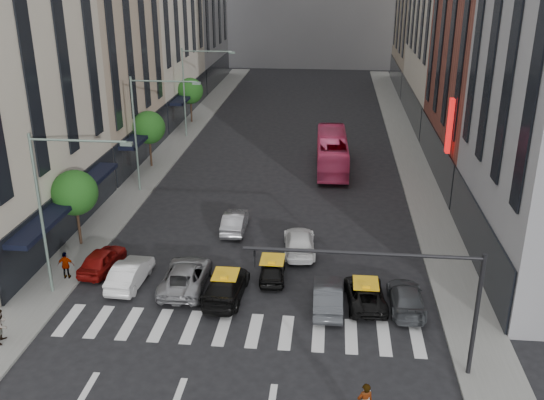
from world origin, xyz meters
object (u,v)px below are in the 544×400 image
(pedestrian_near, at_px, (1,325))
(car_white_front, at_px, (130,273))
(bus, at_px, (332,151))
(pedestrian_far, at_px, (66,265))
(streetlamp_mid, at_px, (146,120))
(streetlamp_far, at_px, (193,81))
(taxi_left, at_px, (226,286))
(streetlamp_near, at_px, (56,195))
(car_red, at_px, (102,259))
(taxi_center, at_px, (272,269))

(pedestrian_near, bearing_deg, car_white_front, -40.03)
(car_white_front, height_order, pedestrian_near, pedestrian_near)
(bus, bearing_deg, pedestrian_far, 54.03)
(streetlamp_mid, height_order, streetlamp_far, same)
(car_white_front, relative_size, taxi_left, 0.88)
(car_white_front, xyz_separation_m, pedestrian_far, (-3.78, 0.07, 0.26))
(streetlamp_near, bearing_deg, pedestrian_far, 116.07)
(streetlamp_mid, relative_size, car_red, 2.24)
(streetlamp_far, distance_m, pedestrian_far, 30.91)
(streetlamp_mid, bearing_deg, streetlamp_near, -90.00)
(taxi_center, bearing_deg, streetlamp_near, 11.29)
(streetlamp_near, bearing_deg, streetlamp_far, 90.00)
(pedestrian_far, bearing_deg, taxi_center, -179.01)
(car_white_front, xyz_separation_m, taxi_center, (7.97, 1.44, -0.09))
(car_red, bearing_deg, pedestrian_near, 80.92)
(streetlamp_mid, bearing_deg, pedestrian_far, -92.90)
(streetlamp_mid, height_order, car_white_front, streetlamp_mid)
(streetlamp_near, distance_m, car_white_front, 6.19)
(bus, bearing_deg, car_red, 55.19)
(streetlamp_mid, distance_m, pedestrian_near, 21.39)
(taxi_left, bearing_deg, pedestrian_far, -3.33)
(pedestrian_near, height_order, pedestrian_far, pedestrian_near)
(taxi_left, height_order, pedestrian_far, pedestrian_far)
(taxi_center, bearing_deg, streetlamp_far, -72.61)
(pedestrian_near, distance_m, pedestrian_far, 6.31)
(pedestrian_near, bearing_deg, streetlamp_near, -19.87)
(taxi_left, distance_m, taxi_center, 3.29)
(car_red, bearing_deg, taxi_center, -174.57)
(pedestrian_far, bearing_deg, streetlamp_mid, -98.55)
(streetlamp_near, xyz_separation_m, taxi_left, (8.71, 0.52, -5.19))
(pedestrian_near, bearing_deg, streetlamp_mid, -8.99)
(taxi_center, distance_m, pedestrian_near, 14.43)
(car_white_front, distance_m, pedestrian_far, 3.79)
(bus, bearing_deg, pedestrian_near, 59.62)
(streetlamp_mid, bearing_deg, pedestrian_near, -93.34)
(streetlamp_near, height_order, pedestrian_far, streetlamp_near)
(car_white_front, bearing_deg, pedestrian_near, 58.24)
(car_red, xyz_separation_m, bus, (13.37, 20.56, 0.83))
(taxi_left, relative_size, taxi_center, 1.36)
(streetlamp_far, bearing_deg, taxi_left, -74.54)
(streetlamp_near, distance_m, car_red, 6.05)
(bus, bearing_deg, taxi_left, 74.75)
(streetlamp_mid, xyz_separation_m, pedestrian_near, (-1.21, -20.79, -4.87))
(streetlamp_far, bearing_deg, streetlamp_near, -90.00)
(streetlamp_far, height_order, car_red, streetlamp_far)
(car_red, xyz_separation_m, pedestrian_near, (-2.06, -7.73, 0.35))
(streetlamp_near, xyz_separation_m, taxi_center, (11.01, 2.87, -5.29))
(pedestrian_far, bearing_deg, car_white_front, 173.31)
(car_white_front, height_order, taxi_center, car_white_front)
(streetlamp_near, xyz_separation_m, bus, (14.22, 23.50, -4.39))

